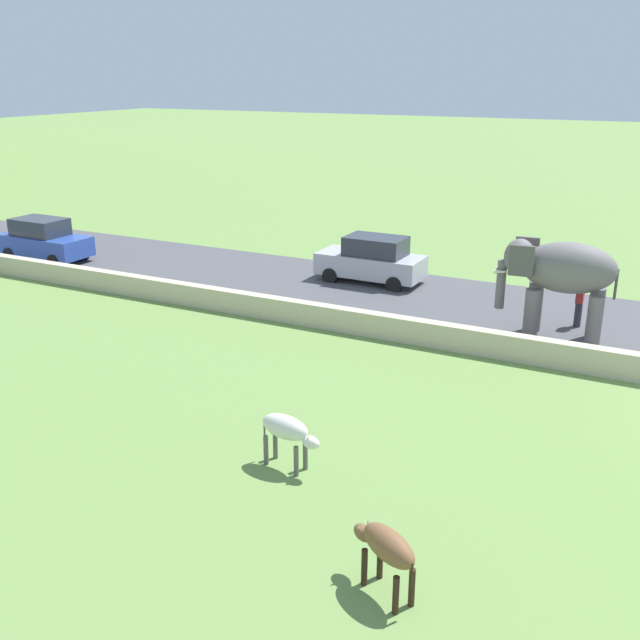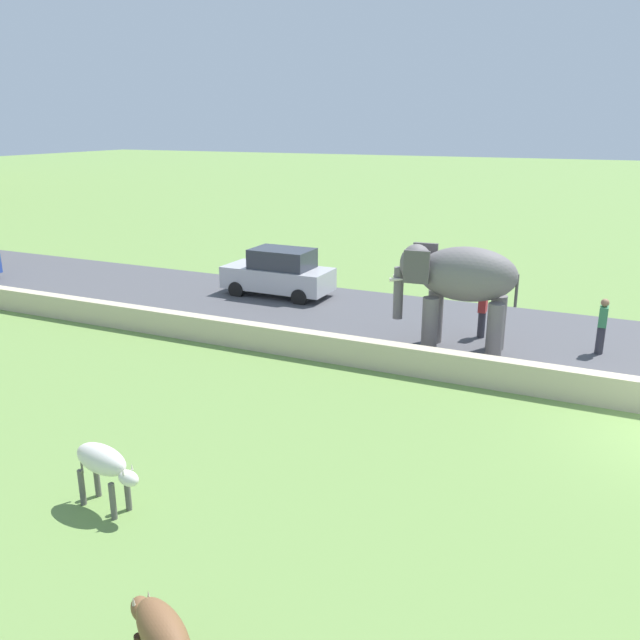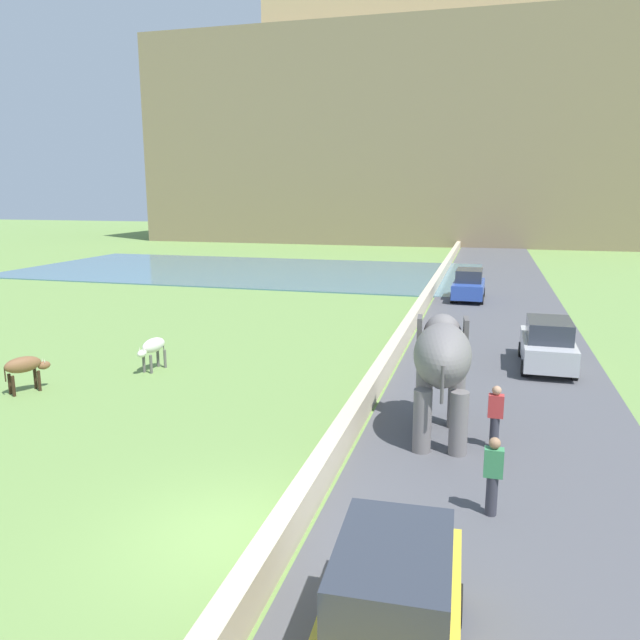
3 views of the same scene
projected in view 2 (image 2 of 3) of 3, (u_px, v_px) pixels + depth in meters
The scene contains 8 objects.
road_surface at pixel (102, 286), 25.32m from camera, with size 7.00×120.00×0.06m, color #4C4C51.
barrier_wall at pixel (66, 307), 21.12m from camera, with size 0.40×110.00×0.74m, color beige.
elephant at pixel (458, 281), 17.64m from camera, with size 1.61×3.52×2.99m.
person_beside_elephant at pixel (482, 311), 18.95m from camera, with size 0.36×0.22×1.63m.
person_trailing at pixel (602, 326), 17.60m from camera, with size 0.36×0.22×1.63m.
car_silver at pixel (279, 273), 23.62m from camera, with size 1.83×4.02×1.80m.
cow_white at pixel (104, 464), 10.55m from camera, with size 0.59×1.42×1.15m.
cow_brown at pixel (161, 634), 7.04m from camera, with size 0.97×1.37×1.15m.
Camera 2 is at (-13.79, 1.95, 6.20)m, focal length 36.12 mm.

